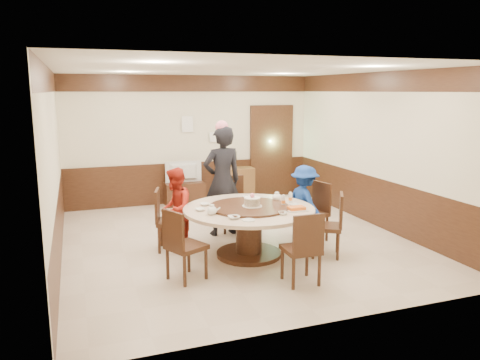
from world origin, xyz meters
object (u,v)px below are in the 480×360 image
object	(u,v)px
tv_stand	(185,194)
television	(184,172)
person_red	(176,209)
side_cabinet	(236,184)
birthday_cake	(252,202)
person_standing	(222,181)
shrimp_platter	(296,209)
banquet_table	(249,222)
person_blue	(304,203)
thermos	(233,160)

from	to	relation	value
tv_stand	television	size ratio (longest dim) A/B	1.07
person_red	side_cabinet	distance (m)	3.49
birthday_cake	tv_stand	world-z (taller)	birthday_cake
person_standing	shrimp_platter	xyz separation A→B (m)	(0.64, -1.58, -0.17)
side_cabinet	shrimp_platter	bearing A→B (deg)	-96.04
shrimp_platter	side_cabinet	size ratio (longest dim) A/B	0.38
shrimp_platter	tv_stand	bearing A→B (deg)	101.37
banquet_table	shrimp_platter	distance (m)	0.75
person_red	shrimp_platter	xyz separation A→B (m)	(1.57, -1.06, 0.13)
person_standing	tv_stand	bearing A→B (deg)	-92.02
person_blue	thermos	distance (m)	3.12
tv_stand	side_cabinet	size ratio (longest dim) A/B	1.06
birthday_cake	television	distance (m)	3.55
person_standing	tv_stand	world-z (taller)	person_standing
shrimp_platter	thermos	distance (m)	3.95
banquet_table	shrimp_platter	bearing A→B (deg)	-33.98
banquet_table	birthday_cake	distance (m)	0.32
person_blue	shrimp_platter	xyz separation A→B (m)	(-0.56, -0.83, 0.15)
shrimp_platter	thermos	world-z (taller)	thermos
person_blue	shrimp_platter	size ratio (longest dim) A/B	4.21
person_standing	person_red	size ratio (longest dim) A/B	1.45
shrimp_platter	tv_stand	size ratio (longest dim) A/B	0.35
television	banquet_table	bearing A→B (deg)	95.23
banquet_table	shrimp_platter	xyz separation A→B (m)	(0.59, -0.40, 0.24)
person_red	person_blue	world-z (taller)	person_red
shrimp_platter	person_blue	bearing A→B (deg)	55.93
person_standing	banquet_table	bearing A→B (deg)	86.63
tv_stand	side_cabinet	distance (m)	1.21
side_cabinet	thermos	xyz separation A→B (m)	(-0.05, 0.00, 0.56)
person_blue	television	distance (m)	3.35
person_blue	tv_stand	world-z (taller)	person_blue
thermos	side_cabinet	bearing A→B (deg)	0.00
person_blue	television	size ratio (longest dim) A/B	1.59
person_standing	person_red	world-z (taller)	person_standing
side_cabinet	person_standing	bearing A→B (deg)	-114.15
banquet_table	person_standing	xyz separation A→B (m)	(-0.05, 1.18, 0.41)
person_blue	shrimp_platter	world-z (taller)	person_blue
television	tv_stand	bearing A→B (deg)	-177.93
thermos	person_red	bearing A→B (deg)	-123.94
television	person_red	bearing A→B (deg)	76.63
banquet_table	tv_stand	world-z (taller)	banquet_table
person_red	tv_stand	bearing A→B (deg)	-174.97
television	thermos	bearing A→B (deg)	-176.43
banquet_table	thermos	xyz separation A→B (m)	(0.95, 3.53, 0.41)
person_red	birthday_cake	distance (m)	1.25
person_red	birthday_cake	world-z (taller)	person_red
banquet_table	television	world-z (taller)	television
banquet_table	tv_stand	size ratio (longest dim) A/B	2.31
banquet_table	person_red	distance (m)	1.19
person_standing	side_cabinet	bearing A→B (deg)	-119.78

